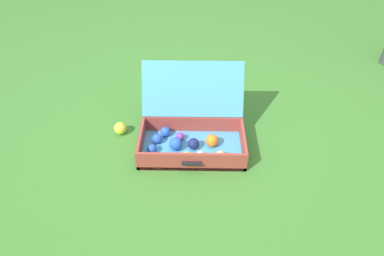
% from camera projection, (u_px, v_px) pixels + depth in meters
% --- Properties ---
extents(ground_plane, '(16.00, 16.00, 0.00)m').
position_uv_depth(ground_plane, '(189.00, 144.00, 2.29)').
color(ground_plane, '#3D7A2D').
extents(open_suitcase, '(0.65, 0.57, 0.44)m').
position_uv_depth(open_suitcase, '(191.00, 131.00, 2.23)').
color(open_suitcase, '#4799C6').
rests_on(open_suitcase, ground).
extents(stray_ball_on_grass, '(0.08, 0.08, 0.08)m').
position_uv_depth(stray_ball_on_grass, '(120.00, 128.00, 2.35)').
color(stray_ball_on_grass, '#CCDB38').
rests_on(stray_ball_on_grass, ground).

